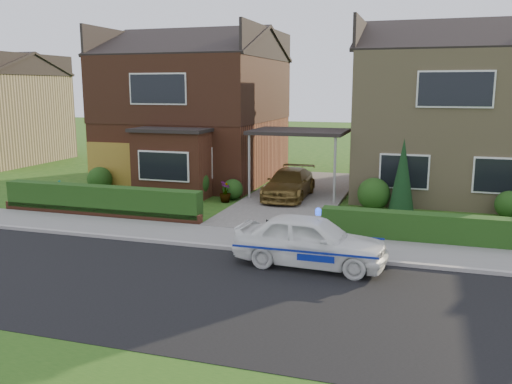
% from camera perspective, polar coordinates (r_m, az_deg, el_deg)
% --- Properties ---
extents(ground, '(120.00, 120.00, 0.00)m').
position_cam_1_polar(ground, '(12.48, -7.08, -10.10)').
color(ground, '#1F4B14').
rests_on(ground, ground).
extents(road, '(60.00, 6.00, 0.02)m').
position_cam_1_polar(road, '(12.48, -7.08, -10.10)').
color(road, black).
rests_on(road, ground).
extents(kerb, '(60.00, 0.16, 0.12)m').
position_cam_1_polar(kerb, '(15.13, -2.30, -5.98)').
color(kerb, '#9E9993').
rests_on(kerb, ground).
extents(sidewalk, '(60.00, 2.00, 0.10)m').
position_cam_1_polar(sidewalk, '(16.09, -1.04, -4.97)').
color(sidewalk, slate).
rests_on(sidewalk, ground).
extents(driveway, '(3.80, 12.00, 0.12)m').
position_cam_1_polar(driveway, '(22.56, 4.50, -0.33)').
color(driveway, '#666059').
rests_on(driveway, ground).
extents(house_left, '(7.50, 9.53, 7.25)m').
position_cam_1_polar(house_left, '(26.71, -6.28, 9.50)').
color(house_left, brown).
rests_on(house_left, ground).
extents(house_right, '(7.50, 8.06, 7.25)m').
position_cam_1_polar(house_right, '(24.60, 19.70, 8.47)').
color(house_right, tan).
rests_on(house_right, ground).
extents(carport_link, '(3.80, 3.00, 2.77)m').
position_cam_1_polar(carport_link, '(22.15, 4.57, 6.25)').
color(carport_link, black).
rests_on(carport_link, ground).
extents(garage_door, '(2.20, 0.10, 2.10)m').
position_cam_1_polar(garage_door, '(24.62, -15.11, 2.61)').
color(garage_door, brown).
rests_on(garage_door, ground).
extents(dwarf_wall, '(7.70, 0.25, 0.36)m').
position_cam_1_polar(dwarf_wall, '(19.62, -16.19, -2.10)').
color(dwarf_wall, brown).
rests_on(dwarf_wall, ground).
extents(hedge_left, '(7.50, 0.55, 0.90)m').
position_cam_1_polar(hedge_left, '(19.78, -15.93, -2.51)').
color(hedge_left, '#123611').
rests_on(hedge_left, ground).
extents(hedge_right, '(7.50, 0.55, 0.80)m').
position_cam_1_polar(hedge_right, '(16.56, 19.92, -5.36)').
color(hedge_right, '#123611').
rests_on(hedge_right, ground).
extents(shrub_left_far, '(1.08, 1.08, 1.08)m').
position_cam_1_polar(shrub_left_far, '(24.45, -16.13, 1.29)').
color(shrub_left_far, '#123611').
rests_on(shrub_left_far, ground).
extents(shrub_left_mid, '(1.32, 1.32, 1.32)m').
position_cam_1_polar(shrub_left_mid, '(22.11, -6.64, 0.98)').
color(shrub_left_mid, '#123611').
rests_on(shrub_left_mid, ground).
extents(shrub_left_near, '(0.84, 0.84, 0.84)m').
position_cam_1_polar(shrub_left_near, '(21.83, -2.46, 0.28)').
color(shrub_left_near, '#123611').
rests_on(shrub_left_near, ground).
extents(shrub_right_near, '(1.20, 1.20, 1.20)m').
position_cam_1_polar(shrub_right_near, '(20.42, 12.29, -0.20)').
color(shrub_right_near, '#123611').
rests_on(shrub_right_near, ground).
extents(shrub_right_mid, '(0.96, 0.96, 0.96)m').
position_cam_1_polar(shrub_right_mid, '(20.67, 25.10, -1.20)').
color(shrub_right_mid, '#123611').
rests_on(shrub_right_mid, ground).
extents(conifer_a, '(0.90, 0.90, 2.60)m').
position_cam_1_polar(conifer_a, '(20.04, 15.17, 1.49)').
color(conifer_a, black).
rests_on(conifer_a, ground).
extents(police_car, '(3.55, 3.94, 1.48)m').
position_cam_1_polar(police_car, '(13.77, 5.75, -5.15)').
color(police_car, white).
rests_on(police_car, ground).
extents(driveway_car, '(1.64, 3.93, 1.13)m').
position_cam_1_polar(driveway_car, '(21.64, 3.51, 0.89)').
color(driveway_car, brown).
rests_on(driveway_car, driveway).
extents(potted_plant_a, '(0.43, 0.31, 0.79)m').
position_cam_1_polar(potted_plant_a, '(23.03, -20.10, 0.12)').
color(potted_plant_a, gray).
rests_on(potted_plant_a, ground).
extents(potted_plant_b, '(0.47, 0.47, 0.67)m').
position_cam_1_polar(potted_plant_b, '(22.39, -20.24, -0.35)').
color(potted_plant_b, gray).
rests_on(potted_plant_b, ground).
extents(potted_plant_c, '(0.47, 0.47, 0.82)m').
position_cam_1_polar(potted_plant_c, '(21.32, -3.26, -0.03)').
color(potted_plant_c, gray).
rests_on(potted_plant_c, ground).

